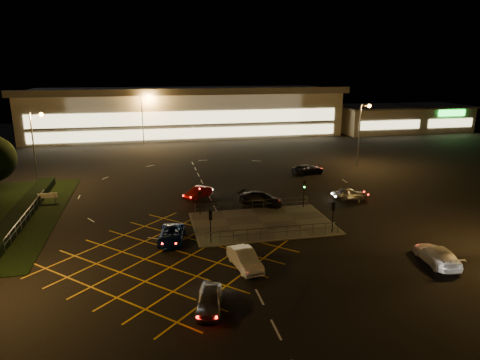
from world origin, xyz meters
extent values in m
plane|color=black|center=(0.00, 0.00, 0.00)|extent=(180.00, 180.00, 0.00)
cube|color=#4C4944|center=(2.00, -2.00, 0.06)|extent=(14.00, 9.00, 0.12)
cube|color=black|center=(-23.00, 6.00, 0.50)|extent=(2.00, 26.00, 1.00)
cube|color=beige|center=(0.00, 62.00, 5.00)|extent=(70.00, 25.00, 10.00)
cube|color=slate|center=(0.00, 62.00, 10.20)|extent=(72.00, 26.50, 0.60)
cube|color=#FFEAA5|center=(0.00, 49.45, 5.00)|extent=(66.00, 0.20, 3.00)
cube|color=#FFEAA5|center=(0.00, 49.45, 1.80)|extent=(66.00, 0.20, 2.20)
cube|color=beige|center=(46.00, 54.00, 3.00)|extent=(18.00, 14.00, 6.00)
cube|color=slate|center=(46.00, 54.00, 6.15)|extent=(18.80, 14.80, 0.40)
cube|color=#FFEAA5|center=(46.00, 46.95, 2.60)|extent=(15.30, 0.20, 2.00)
cube|color=beige|center=(62.00, 54.00, 3.00)|extent=(14.00, 14.00, 6.00)
cube|color=slate|center=(62.00, 54.00, 6.15)|extent=(14.80, 14.80, 0.40)
cube|color=#FFEAA5|center=(62.00, 46.95, 2.60)|extent=(11.90, 0.20, 2.00)
cube|color=#19E533|center=(62.00, 46.85, 5.00)|extent=(7.00, 0.30, 1.40)
cylinder|color=slate|center=(-24.00, 18.00, 5.00)|extent=(0.20, 0.20, 10.00)
cylinder|color=slate|center=(-23.30, 18.00, 9.80)|extent=(1.40, 0.12, 0.12)
sphere|color=orange|center=(-22.60, 18.00, 9.75)|extent=(0.56, 0.56, 0.56)
cylinder|color=slate|center=(24.00, 20.00, 5.00)|extent=(0.20, 0.20, 10.00)
cylinder|color=slate|center=(24.70, 20.00, 9.80)|extent=(1.40, 0.12, 0.12)
sphere|color=orange|center=(25.40, 20.00, 9.75)|extent=(0.56, 0.56, 0.56)
cylinder|color=slate|center=(-10.00, 48.00, 5.00)|extent=(0.20, 0.20, 10.00)
cylinder|color=slate|center=(-9.30, 48.00, 9.80)|extent=(1.40, 0.12, 0.12)
sphere|color=orange|center=(-8.60, 48.00, 9.75)|extent=(0.56, 0.56, 0.56)
cylinder|color=slate|center=(30.00, 50.00, 5.00)|extent=(0.20, 0.20, 10.00)
cylinder|color=slate|center=(30.70, 50.00, 9.80)|extent=(1.40, 0.12, 0.12)
sphere|color=orange|center=(31.40, 50.00, 9.75)|extent=(0.56, 0.56, 0.56)
cylinder|color=black|center=(-4.00, -6.00, 1.62)|extent=(0.10, 0.10, 3.00)
cube|color=black|center=(-4.00, -6.00, 2.82)|extent=(0.28, 0.18, 0.90)
sphere|color=#19FF33|center=(-4.00, -5.87, 2.82)|extent=(0.16, 0.16, 0.16)
cylinder|color=black|center=(8.00, -6.00, 1.62)|extent=(0.10, 0.10, 3.00)
cube|color=black|center=(8.00, -6.00, 2.82)|extent=(0.28, 0.18, 0.90)
sphere|color=#19FF33|center=(8.00, -5.87, 2.82)|extent=(0.16, 0.16, 0.16)
cylinder|color=black|center=(-4.00, 2.00, 1.62)|extent=(0.10, 0.10, 3.00)
cube|color=black|center=(-4.00, 2.00, 2.82)|extent=(0.28, 0.18, 0.90)
sphere|color=#FF0C0C|center=(-4.00, 1.87, 2.82)|extent=(0.16, 0.16, 0.16)
cylinder|color=black|center=(8.00, 2.00, 1.62)|extent=(0.10, 0.10, 3.00)
cube|color=black|center=(8.00, 2.00, 2.82)|extent=(0.28, 0.18, 0.90)
sphere|color=#19FF33|center=(8.00, 1.87, 2.82)|extent=(0.16, 0.16, 0.16)
imported|color=#B3B6BB|center=(-5.71, -16.76, 0.71)|extent=(2.57, 4.46, 1.43)
imported|color=white|center=(-2.00, -11.29, 0.76)|extent=(2.30, 4.79, 1.51)
imported|color=navy|center=(-7.50, -4.67, 0.68)|extent=(3.05, 5.22, 1.37)
imported|color=black|center=(3.47, 4.05, 0.77)|extent=(5.51, 4.95, 1.54)
imported|color=#A6AAAD|center=(14.76, 3.88, 0.71)|extent=(4.26, 1.97, 1.41)
imported|color=maroon|center=(-3.42, 8.53, 0.67)|extent=(3.94, 3.82, 1.34)
imported|color=black|center=(14.38, 17.11, 0.70)|extent=(5.44, 3.50, 1.40)
imported|color=silver|center=(13.77, -13.94, 0.75)|extent=(2.68, 5.36, 1.49)
camera|label=1|loc=(-9.19, -42.33, 15.97)|focal=32.00mm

